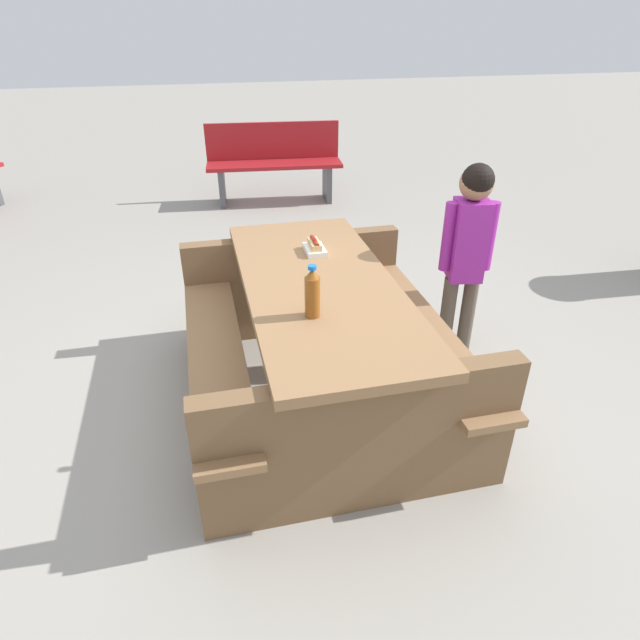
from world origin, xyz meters
name	(u,v)px	position (x,y,z in m)	size (l,w,h in m)	color
ground_plane	(320,398)	(0.00, 0.00, 0.00)	(30.00, 30.00, 0.00)	gray
picnic_table	(320,333)	(0.00, 0.00, 0.44)	(1.81, 1.42, 0.75)	olive
soda_bottle	(312,293)	(-0.33, 0.11, 0.87)	(0.07, 0.07, 0.25)	brown
hotdog_tray	(315,247)	(0.38, -0.06, 0.78)	(0.18, 0.11, 0.08)	white
child_in_coat	(468,241)	(0.23, -0.93, 0.80)	(0.21, 0.30, 1.25)	brown
park_bench_near	(274,161)	(3.72, -0.31, 0.45)	(0.53, 1.53, 0.85)	maroon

